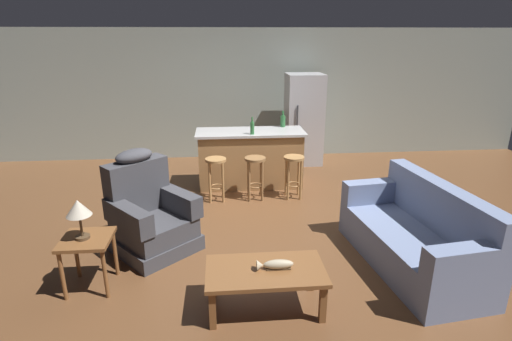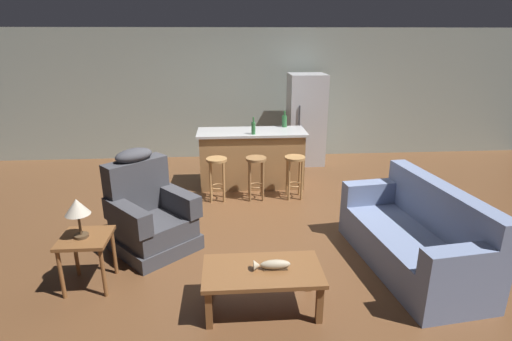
% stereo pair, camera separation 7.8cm
% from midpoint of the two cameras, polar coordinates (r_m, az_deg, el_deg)
% --- Properties ---
extents(ground_plane, '(12.00, 12.00, 0.00)m').
position_cam_midpoint_polar(ground_plane, '(5.69, -0.16, -6.84)').
color(ground_plane, brown).
extents(back_wall, '(12.00, 0.05, 2.60)m').
position_cam_midpoint_polar(back_wall, '(8.32, -2.04, 10.79)').
color(back_wall, '#939E93').
rests_on(back_wall, ground_plane).
extents(coffee_table, '(1.10, 0.60, 0.42)m').
position_cam_midpoint_polar(coffee_table, '(3.81, 0.76, -14.61)').
color(coffee_table, brown).
rests_on(coffee_table, ground_plane).
extents(fish_figurine, '(0.34, 0.10, 0.10)m').
position_cam_midpoint_polar(fish_figurine, '(3.76, 2.09, -13.31)').
color(fish_figurine, '#4C3823').
rests_on(fish_figurine, coffee_table).
extents(couch, '(1.07, 1.99, 0.94)m').
position_cam_midpoint_polar(couch, '(4.80, 21.48, -8.84)').
color(couch, '#707FA3').
rests_on(couch, ground_plane).
extents(recliner_near_lamp, '(1.19, 1.19, 1.20)m').
position_cam_midpoint_polar(recliner_near_lamp, '(4.95, -15.40, -6.22)').
color(recliner_near_lamp, '#3D3D42').
rests_on(recliner_near_lamp, ground_plane).
extents(end_table, '(0.48, 0.48, 0.56)m').
position_cam_midpoint_polar(end_table, '(4.39, -23.41, -9.96)').
color(end_table, brown).
rests_on(end_table, ground_plane).
extents(table_lamp, '(0.24, 0.24, 0.41)m').
position_cam_midpoint_polar(table_lamp, '(4.23, -24.52, -5.13)').
color(table_lamp, '#4C3823').
rests_on(table_lamp, end_table).
extents(kitchen_island, '(1.80, 0.70, 0.95)m').
position_cam_midpoint_polar(kitchen_island, '(6.77, -1.14, 1.78)').
color(kitchen_island, '#9E7042').
rests_on(kitchen_island, ground_plane).
extents(bar_stool_left, '(0.32, 0.32, 0.68)m').
position_cam_midpoint_polar(bar_stool_left, '(6.16, -6.08, -0.14)').
color(bar_stool_left, '#A87A47').
rests_on(bar_stool_left, ground_plane).
extents(bar_stool_middle, '(0.32, 0.32, 0.68)m').
position_cam_midpoint_polar(bar_stool_middle, '(6.17, -0.48, 0.02)').
color(bar_stool_middle, olive).
rests_on(bar_stool_middle, ground_plane).
extents(bar_stool_right, '(0.32, 0.32, 0.68)m').
position_cam_midpoint_polar(bar_stool_right, '(6.25, 5.05, 0.18)').
color(bar_stool_right, '#A87A47').
rests_on(bar_stool_right, ground_plane).
extents(refrigerator, '(0.70, 0.69, 1.76)m').
position_cam_midpoint_polar(refrigerator, '(7.98, 6.54, 7.26)').
color(refrigerator, '#B7B7BC').
rests_on(refrigerator, ground_plane).
extents(bottle_tall_green, '(0.07, 0.07, 0.28)m').
position_cam_midpoint_polar(bottle_tall_green, '(6.40, -0.89, 6.13)').
color(bottle_tall_green, '#2D6B38').
rests_on(bottle_tall_green, kitchen_island).
extents(bottle_short_amber, '(0.08, 0.08, 0.28)m').
position_cam_midpoint_polar(bottle_short_amber, '(6.94, 3.53, 7.10)').
color(bottle_short_amber, '#2D6B38').
rests_on(bottle_short_amber, kitchen_island).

